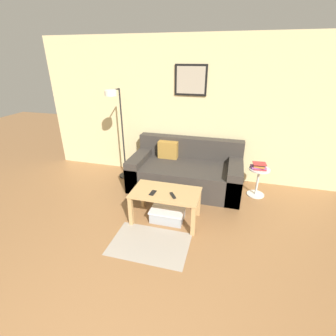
% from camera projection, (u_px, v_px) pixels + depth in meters
% --- Properties ---
extents(wall_back, '(5.60, 0.09, 2.55)m').
position_uv_depth(wall_back, '(186.00, 111.00, 4.48)').
color(wall_back, beige).
rests_on(wall_back, ground_plane).
extents(area_rug, '(1.00, 0.67, 0.01)m').
position_uv_depth(area_rug, '(150.00, 244.00, 3.12)').
color(area_rug, '#A39989').
rests_on(area_rug, ground_plane).
extents(couch, '(1.94, 1.00, 0.83)m').
position_uv_depth(couch, '(186.00, 172.00, 4.40)').
color(couch, '#38332D').
rests_on(couch, ground_plane).
extents(coffee_table, '(0.96, 0.55, 0.46)m').
position_uv_depth(coffee_table, '(166.00, 197.00, 3.44)').
color(coffee_table, tan).
rests_on(coffee_table, ground_plane).
extents(storage_bin, '(0.49, 0.35, 0.18)m').
position_uv_depth(storage_bin, '(168.00, 214.00, 3.56)').
color(storage_bin, '#9EA3A8').
rests_on(storage_bin, ground_plane).
extents(floor_lamp, '(0.26, 0.55, 1.70)m').
position_uv_depth(floor_lamp, '(117.00, 122.00, 4.27)').
color(floor_lamp, black).
rests_on(floor_lamp, ground_plane).
extents(side_table, '(0.34, 0.34, 0.50)m').
position_uv_depth(side_table, '(258.00, 179.00, 4.11)').
color(side_table, silver).
rests_on(side_table, ground_plane).
extents(book_stack, '(0.26, 0.21, 0.10)m').
position_uv_depth(book_stack, '(259.00, 166.00, 4.02)').
color(book_stack, '#B73333').
rests_on(book_stack, side_table).
extents(remote_control, '(0.12, 0.15, 0.02)m').
position_uv_depth(remote_control, '(173.00, 195.00, 3.30)').
color(remote_control, black).
rests_on(remote_control, coffee_table).
extents(cell_phone, '(0.08, 0.14, 0.01)m').
position_uv_depth(cell_phone, '(153.00, 193.00, 3.38)').
color(cell_phone, black).
rests_on(cell_phone, coffee_table).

